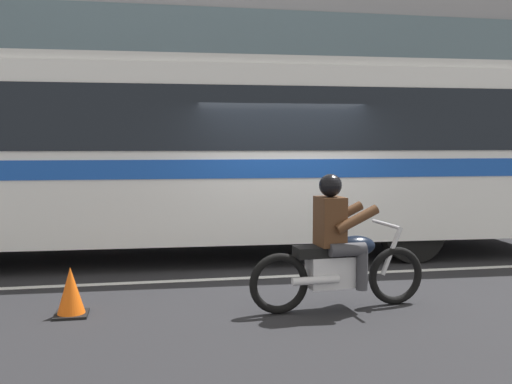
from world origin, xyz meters
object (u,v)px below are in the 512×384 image
(transit_bus, at_px, (192,145))
(fire_hydrant, at_px, (91,211))
(motorcycle_with_rider, at_px, (338,253))
(traffic_cone, at_px, (71,293))

(transit_bus, bearing_deg, fire_hydrant, 128.28)
(transit_bus, distance_m, motorcycle_with_rider, 3.95)
(fire_hydrant, bearing_deg, traffic_cone, -86.82)
(motorcycle_with_rider, xyz_separation_m, fire_hydrant, (-3.31, 5.91, -0.14))
(motorcycle_with_rider, relative_size, fire_hydrant, 2.85)
(transit_bus, distance_m, traffic_cone, 3.93)
(transit_bus, bearing_deg, motorcycle_with_rider, -68.18)
(transit_bus, height_order, fire_hydrant, transit_bus)
(transit_bus, relative_size, fire_hydrant, 16.71)
(motorcycle_with_rider, relative_size, traffic_cone, 3.89)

